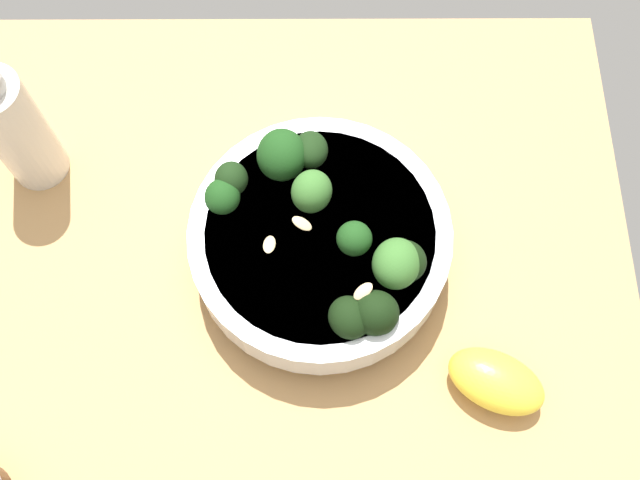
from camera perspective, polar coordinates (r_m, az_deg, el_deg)
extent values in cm
cube|color=tan|center=(68.08, -2.79, -5.75)|extent=(63.35, 63.35, 3.29)
cylinder|color=white|center=(67.41, 0.00, -1.06)|extent=(12.28, 12.28, 1.44)
cylinder|color=white|center=(64.73, 0.00, -0.13)|extent=(22.34, 22.34, 4.33)
cylinder|color=silver|center=(63.10, 0.00, 0.47)|extent=(19.44, 19.44, 0.80)
cylinder|color=#4A8F3C|center=(67.46, -0.69, 6.18)|extent=(1.95, 1.81, 1.66)
ellipsoid|color=black|center=(66.01, -0.70, 6.87)|extent=(4.98, 4.12, 4.78)
cylinder|color=#2F662B|center=(64.22, -0.62, 2.98)|extent=(1.88, 1.94, 1.88)
ellipsoid|color=#386B2B|center=(62.54, -0.64, 3.72)|extent=(5.01, 5.55, 4.97)
cylinder|color=#2F662B|center=(66.06, -7.25, 2.60)|extent=(1.65, 1.62, 1.55)
ellipsoid|color=#194216|center=(64.55, -7.42, 3.23)|extent=(4.13, 3.44, 3.86)
cylinder|color=#2F662B|center=(61.63, 4.11, -6.03)|extent=(1.85, 1.75, 1.20)
ellipsoid|color=black|center=(59.96, 4.22, -5.55)|extent=(4.63, 4.39, 5.21)
cylinder|color=#4A8F3C|center=(63.26, 6.34, -2.19)|extent=(1.94, 1.95, 1.52)
ellipsoid|color=black|center=(61.57, 6.51, -1.60)|extent=(5.26, 5.49, 4.12)
cylinder|color=#4A8F3C|center=(66.56, -6.61, 3.97)|extent=(1.65, 1.56, 1.46)
ellipsoid|color=black|center=(65.19, -6.76, 4.57)|extent=(4.20, 3.37, 4.15)
cylinder|color=#589D47|center=(62.47, 5.67, -2.34)|extent=(1.89, 1.89, 1.24)
ellipsoid|color=#386B2B|center=(60.89, 5.81, -1.79)|extent=(5.52, 5.81, 5.09)
cylinder|color=#589D47|center=(61.76, 4.16, -6.38)|extent=(1.24, 1.27, 1.15)
ellipsoid|color=#194216|center=(60.49, 4.24, -6.03)|extent=(3.84, 4.27, 3.38)
cylinder|color=#4A8F3C|center=(61.31, 2.20, -6.33)|extent=(1.49, 1.59, 1.34)
ellipsoid|color=black|center=(59.77, 2.25, -5.91)|extent=(5.40, 5.42, 4.69)
cylinder|color=#3C7A32|center=(62.48, 2.56, -0.41)|extent=(1.50, 1.77, 1.66)
ellipsoid|color=#194216|center=(61.12, 2.62, 0.11)|extent=(4.04, 3.97, 3.19)
cylinder|color=#2F662B|center=(67.13, -2.77, 5.66)|extent=(2.30, 1.96, 2.00)
ellipsoid|color=#194216|center=(65.44, -2.85, 6.45)|extent=(6.17, 5.56, 6.54)
ellipsoid|color=#DBBC84|center=(60.17, -1.38, 1.26)|extent=(1.56, 1.98, 1.10)
ellipsoid|color=#DBBC84|center=(61.33, -3.87, -0.34)|extent=(1.95, 1.25, 0.81)
ellipsoid|color=#DBBC84|center=(59.54, 1.94, -5.64)|extent=(2.02, 1.85, 1.18)
ellipsoid|color=#DBBC84|center=(59.02, 3.30, -3.91)|extent=(1.90, 2.05, 0.80)
ellipsoid|color=#DBBC84|center=(60.74, 5.34, -2.03)|extent=(1.27, 1.92, 0.55)
ellipsoid|color=yellow|center=(64.52, 13.23, -10.40)|extent=(7.98, 9.55, 3.90)
cylinder|color=beige|center=(71.44, -22.04, 7.69)|extent=(5.29, 5.29, 12.97)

